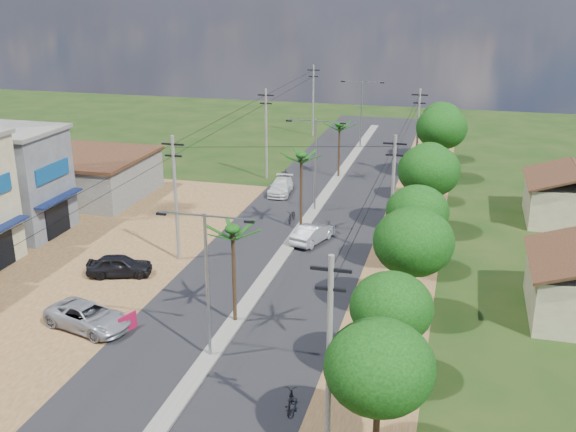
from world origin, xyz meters
name	(u,v)px	position (x,y,z in m)	size (l,w,h in m)	color
ground	(210,357)	(0.00, 0.00, 0.00)	(160.00, 160.00, 0.00)	black
road	(285,253)	(0.00, 15.00, 0.02)	(12.00, 110.00, 0.04)	black
median	(295,238)	(0.00, 18.00, 0.09)	(1.00, 90.00, 0.18)	#605E56
dirt_lot_west	(48,269)	(-15.00, 8.00, 0.02)	(18.00, 46.00, 0.04)	brown
dirt_shoulder_east	(402,265)	(8.50, 15.00, 0.01)	(5.00, 90.00, 0.03)	brown
shophouse_grey	(8,181)	(-21.98, 14.00, 4.16)	(9.00, 6.40, 8.30)	#4E5155
low_shed	(90,176)	(-21.00, 24.00, 1.97)	(10.40, 10.40, 3.95)	#605E56
house_east_far	(573,193)	(21.00, 28.00, 2.39)	(7.60, 7.50, 4.60)	tan
tree_east_a	(379,367)	(9.50, -6.00, 4.49)	(4.40, 4.40, 6.37)	black
tree_east_b	(391,308)	(9.30, 0.00, 4.11)	(4.00, 4.00, 5.83)	black
tree_east_c	(413,242)	(9.70, 7.00, 4.86)	(4.60, 4.60, 6.83)	black
tree_east_d	(417,212)	(9.40, 14.00, 4.34)	(4.20, 4.20, 6.13)	black
tree_east_e	(429,171)	(9.60, 22.00, 5.09)	(4.80, 4.80, 7.14)	black
tree_east_f	(429,161)	(9.20, 30.00, 3.89)	(3.80, 3.80, 5.52)	black
tree_east_g	(442,128)	(9.80, 38.00, 5.24)	(5.00, 5.00, 7.38)	black
tree_east_h	(442,119)	(9.50, 46.00, 4.64)	(4.40, 4.40, 6.52)	black
palm_median_near	(233,233)	(0.00, 4.00, 5.54)	(2.00, 2.00, 6.15)	black
palm_median_mid	(301,159)	(0.00, 20.00, 5.90)	(2.00, 2.00, 6.55)	black
palm_median_far	(340,127)	(0.00, 36.00, 5.26)	(2.00, 2.00, 5.85)	black
streetlight_near	(207,274)	(0.00, 0.00, 4.79)	(5.10, 0.18, 8.00)	gray
streetlight_mid	(315,157)	(0.00, 25.00, 4.79)	(5.10, 0.18, 8.00)	gray
streetlight_far	(361,108)	(0.00, 50.00, 4.79)	(5.10, 0.18, 8.00)	gray
utility_pole_w_b	(176,196)	(-7.00, 12.00, 4.76)	(1.60, 0.24, 9.00)	#605E56
utility_pole_w_c	(266,132)	(-7.00, 34.00, 4.76)	(1.60, 0.24, 9.00)	#605E56
utility_pole_w_d	(313,99)	(-7.00, 55.00, 4.76)	(1.60, 0.24, 9.00)	#605E56
utility_pole_e_a	(329,354)	(7.50, -6.00, 4.76)	(1.60, 0.24, 9.00)	#605E56
utility_pole_e_b	(392,195)	(7.50, 16.00, 4.76)	(1.60, 0.24, 9.00)	#605E56
utility_pole_e_c	(418,132)	(7.50, 38.00, 4.76)	(1.60, 0.24, 9.00)	#605E56
car_silver_mid	(313,234)	(1.50, 17.65, 0.71)	(1.51, 4.34, 1.43)	#929499
car_white_far	(281,187)	(-4.19, 29.18, 0.68)	(1.90, 4.67, 1.35)	silver
car_parked_silver	(88,317)	(-7.83, 1.19, 0.72)	(2.40, 5.21, 1.45)	#929499
car_parked_dark	(120,266)	(-9.67, 8.30, 0.73)	(1.73, 4.31, 1.47)	black
moto_rider_east	(290,401)	(5.20, -3.35, 0.44)	(0.58, 1.66, 0.87)	black
moto_rider_west_a	(292,216)	(-1.20, 21.80, 0.51)	(0.68, 1.96, 1.03)	black
moto_rider_west_b	(285,175)	(-5.00, 33.57, 0.55)	(0.52, 1.83, 1.10)	black
roadside_sign	(128,323)	(-5.50, 1.45, 0.53)	(0.50, 1.25, 1.08)	maroon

